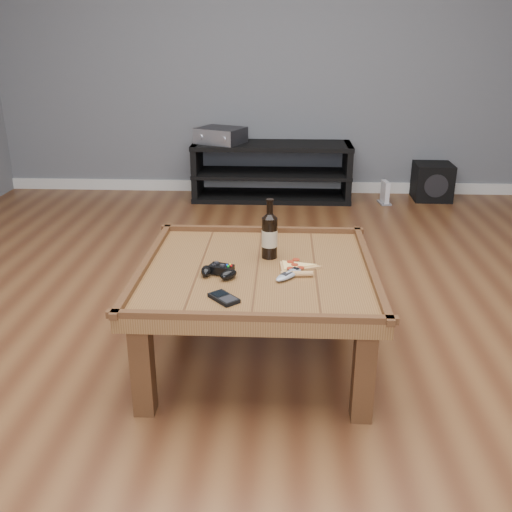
{
  "coord_description": "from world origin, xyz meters",
  "views": [
    {
      "loc": [
        0.11,
        -2.27,
        1.39
      ],
      "look_at": [
        -0.0,
        -0.04,
        0.52
      ],
      "focal_mm": 40.0,
      "sensor_mm": 36.0,
      "label": 1
    }
  ],
  "objects_px": {
    "remote_control": "(289,274)",
    "smartphone": "(224,298)",
    "subwoofer": "(432,182)",
    "game_console": "(385,193)",
    "beer_bottle": "(270,234)",
    "media_console": "(272,172)",
    "av_receiver": "(221,135)",
    "pizza_slice": "(295,268)",
    "game_controller": "(219,271)",
    "coffee_table": "(257,280)"
  },
  "relations": [
    {
      "from": "remote_control",
      "to": "beer_bottle",
      "type": "bearing_deg",
      "value": 147.23
    },
    {
      "from": "pizza_slice",
      "to": "remote_control",
      "type": "height_order",
      "value": "same"
    },
    {
      "from": "pizza_slice",
      "to": "game_console",
      "type": "height_order",
      "value": "pizza_slice"
    },
    {
      "from": "remote_control",
      "to": "media_console",
      "type": "bearing_deg",
      "value": 128.15
    },
    {
      "from": "coffee_table",
      "to": "remote_control",
      "type": "height_order",
      "value": "same"
    },
    {
      "from": "media_console",
      "to": "beer_bottle",
      "type": "height_order",
      "value": "beer_bottle"
    },
    {
      "from": "media_console",
      "to": "av_receiver",
      "type": "relative_size",
      "value": 2.93
    },
    {
      "from": "remote_control",
      "to": "smartphone",
      "type": "bearing_deg",
      "value": -101.47
    },
    {
      "from": "coffee_table",
      "to": "subwoofer",
      "type": "relative_size",
      "value": 3.08
    },
    {
      "from": "beer_bottle",
      "to": "av_receiver",
      "type": "height_order",
      "value": "beer_bottle"
    },
    {
      "from": "av_receiver",
      "to": "pizza_slice",
      "type": "bearing_deg",
      "value": -52.62
    },
    {
      "from": "coffee_table",
      "to": "media_console",
      "type": "height_order",
      "value": "media_console"
    },
    {
      "from": "smartphone",
      "to": "av_receiver",
      "type": "height_order",
      "value": "av_receiver"
    },
    {
      "from": "coffee_table",
      "to": "pizza_slice",
      "type": "distance_m",
      "value": 0.18
    },
    {
      "from": "remote_control",
      "to": "game_console",
      "type": "height_order",
      "value": "remote_control"
    },
    {
      "from": "media_console",
      "to": "smartphone",
      "type": "distance_m",
      "value": 3.09
    },
    {
      "from": "media_console",
      "to": "av_receiver",
      "type": "bearing_deg",
      "value": -179.43
    },
    {
      "from": "coffee_table",
      "to": "pizza_slice",
      "type": "xyz_separation_m",
      "value": [
        0.16,
        -0.01,
        0.07
      ]
    },
    {
      "from": "remote_control",
      "to": "subwoofer",
      "type": "bearing_deg",
      "value": 101.13
    },
    {
      "from": "media_console",
      "to": "pizza_slice",
      "type": "bearing_deg",
      "value": -86.65
    },
    {
      "from": "coffee_table",
      "to": "game_console",
      "type": "bearing_deg",
      "value": 69.2
    },
    {
      "from": "game_controller",
      "to": "game_console",
      "type": "height_order",
      "value": "game_controller"
    },
    {
      "from": "beer_bottle",
      "to": "remote_control",
      "type": "xyz_separation_m",
      "value": [
        0.09,
        -0.22,
        -0.1
      ]
    },
    {
      "from": "pizza_slice",
      "to": "smartphone",
      "type": "xyz_separation_m",
      "value": [
        -0.27,
        -0.31,
        -0.0
      ]
    },
    {
      "from": "coffee_table",
      "to": "av_receiver",
      "type": "height_order",
      "value": "av_receiver"
    },
    {
      "from": "game_controller",
      "to": "av_receiver",
      "type": "xyz_separation_m",
      "value": [
        -0.3,
        2.84,
        0.09
      ]
    },
    {
      "from": "beer_bottle",
      "to": "subwoofer",
      "type": "distance_m",
      "value": 3.04
    },
    {
      "from": "game_controller",
      "to": "coffee_table",
      "type": "bearing_deg",
      "value": 52.18
    },
    {
      "from": "subwoofer",
      "to": "game_console",
      "type": "distance_m",
      "value": 0.48
    },
    {
      "from": "game_controller",
      "to": "subwoofer",
      "type": "distance_m",
      "value": 3.32
    },
    {
      "from": "smartphone",
      "to": "remote_control",
      "type": "height_order",
      "value": "remote_control"
    },
    {
      "from": "coffee_table",
      "to": "smartphone",
      "type": "height_order",
      "value": "coffee_table"
    },
    {
      "from": "av_receiver",
      "to": "game_console",
      "type": "distance_m",
      "value": 1.53
    },
    {
      "from": "coffee_table",
      "to": "subwoofer",
      "type": "height_order",
      "value": "coffee_table"
    },
    {
      "from": "remote_control",
      "to": "av_receiver",
      "type": "xyz_separation_m",
      "value": [
        -0.59,
        2.84,
        0.1
      ]
    },
    {
      "from": "pizza_slice",
      "to": "remote_control",
      "type": "bearing_deg",
      "value": -112.42
    },
    {
      "from": "remote_control",
      "to": "coffee_table",
      "type": "bearing_deg",
      "value": -179.08
    },
    {
      "from": "subwoofer",
      "to": "av_receiver",
      "type": "bearing_deg",
      "value": -177.12
    },
    {
      "from": "coffee_table",
      "to": "beer_bottle",
      "type": "bearing_deg",
      "value": 68.94
    },
    {
      "from": "remote_control",
      "to": "subwoofer",
      "type": "xyz_separation_m",
      "value": [
        1.3,
        2.89,
        -0.3
      ]
    },
    {
      "from": "game_controller",
      "to": "smartphone",
      "type": "xyz_separation_m",
      "value": [
        0.04,
        -0.23,
        -0.01
      ]
    },
    {
      "from": "coffee_table",
      "to": "game_controller",
      "type": "height_order",
      "value": "game_controller"
    },
    {
      "from": "game_controller",
      "to": "pizza_slice",
      "type": "bearing_deg",
      "value": 34.8
    },
    {
      "from": "media_console",
      "to": "game_console",
      "type": "relative_size",
      "value": 6.98
    },
    {
      "from": "subwoofer",
      "to": "coffee_table",
      "type": "bearing_deg",
      "value": -115.95
    },
    {
      "from": "media_console",
      "to": "remote_control",
      "type": "distance_m",
      "value": 2.86
    },
    {
      "from": "coffee_table",
      "to": "game_console",
      "type": "height_order",
      "value": "coffee_table"
    },
    {
      "from": "remote_control",
      "to": "av_receiver",
      "type": "bearing_deg",
      "value": 137.11
    },
    {
      "from": "pizza_slice",
      "to": "av_receiver",
      "type": "xyz_separation_m",
      "value": [
        -0.61,
        2.76,
        0.11
      ]
    },
    {
      "from": "coffee_table",
      "to": "beer_bottle",
      "type": "relative_size",
      "value": 3.79
    }
  ]
}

